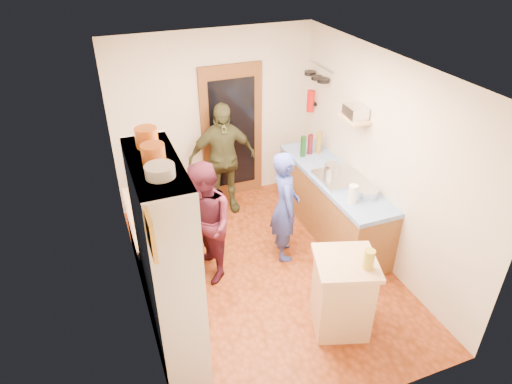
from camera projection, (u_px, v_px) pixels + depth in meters
floor at (265, 272)px, 5.80m from camera, size 3.00×4.00×0.02m
ceiling at (268, 67)px, 4.43m from camera, size 3.00×4.00×0.02m
wall_back at (215, 119)px, 6.72m from camera, size 3.00×0.02×2.60m
wall_front at (365, 305)px, 3.51m from camera, size 3.00×0.02×2.60m
wall_left at (130, 210)px, 4.65m from camera, size 0.02×4.00×2.60m
wall_right at (380, 161)px, 5.58m from camera, size 0.02×4.00×2.60m
door_frame at (232, 133)px, 6.89m from camera, size 0.95×0.06×2.10m
door_glass at (233, 134)px, 6.86m from camera, size 0.70×0.02×1.70m
hutch_body at (168, 269)px, 4.18m from camera, size 0.40×1.20×2.20m
hutch_top_shelf at (155, 164)px, 3.62m from camera, size 0.40×1.14×0.04m
plate_stack at (160, 171)px, 3.38m from camera, size 0.23×0.23×0.09m
orange_pot_a at (153, 153)px, 3.57m from camera, size 0.19×0.19×0.15m
orange_pot_b at (146, 137)px, 3.81m from camera, size 0.19×0.19×0.17m
left_counter_base at (161, 246)px, 5.56m from camera, size 0.60×1.40×0.85m
left_counter_top at (156, 215)px, 5.32m from camera, size 0.64×1.44×0.05m
toaster at (167, 225)px, 4.96m from camera, size 0.27×0.21×0.18m
kettle at (155, 218)px, 5.06m from camera, size 0.20×0.20×0.19m
orange_bowl at (161, 206)px, 5.38m from camera, size 0.18×0.18×0.08m
chopping_board at (149, 187)px, 5.79m from camera, size 0.33×0.26×0.02m
right_counter_base at (332, 205)px, 6.34m from camera, size 0.60×2.20×0.84m
right_counter_top at (335, 177)px, 6.11m from camera, size 0.62×2.22×0.06m
hob at (339, 178)px, 6.00m from camera, size 0.55×0.58×0.04m
pot_on_hob at (332, 169)px, 6.03m from camera, size 0.20×0.20×0.13m
bottle_a at (303, 146)px, 6.50m from camera, size 0.09×0.09×0.31m
bottle_b at (310, 144)px, 6.57m from camera, size 0.09×0.09×0.30m
bottle_c at (319, 142)px, 6.59m from camera, size 0.09×0.09×0.33m
paper_towel at (353, 194)px, 5.45m from camera, size 0.13×0.13×0.24m
mixing_bowl at (367, 193)px, 5.61m from camera, size 0.31×0.31×0.10m
island_base at (342, 296)px, 4.82m from camera, size 0.69×0.69×0.86m
island_top at (346, 263)px, 4.58m from camera, size 0.78×0.78×0.05m
cutting_board at (340, 259)px, 4.62m from camera, size 0.42×0.37×0.02m
oil_jar at (369, 259)px, 4.42m from camera, size 0.13×0.13×0.21m
pan_rail at (322, 67)px, 6.39m from camera, size 0.02×0.65×0.02m
pan_hang_a at (323, 80)px, 6.30m from camera, size 0.18×0.18×0.05m
pan_hang_b at (317, 78)px, 6.47m from camera, size 0.16×0.16×0.05m
pan_hang_c at (310, 73)px, 6.63m from camera, size 0.17×0.17×0.05m
wall_shelf at (354, 119)px, 5.69m from camera, size 0.26×0.42×0.03m
radio at (355, 112)px, 5.64m from camera, size 0.24×0.31×0.15m
ext_bracket at (314, 104)px, 6.85m from camera, size 0.06×0.10×0.04m
fire_extinguisher at (311, 101)px, 6.80m from camera, size 0.11×0.11×0.32m
picture_frame at (151, 235)px, 3.03m from camera, size 0.03×0.25×0.30m
person_hob at (288, 207)px, 5.70m from camera, size 0.48×0.62×1.50m
person_left at (206, 222)px, 5.38m from camera, size 0.70×0.84×1.55m
person_back at (223, 159)px, 6.61m from camera, size 1.02×0.48×1.70m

